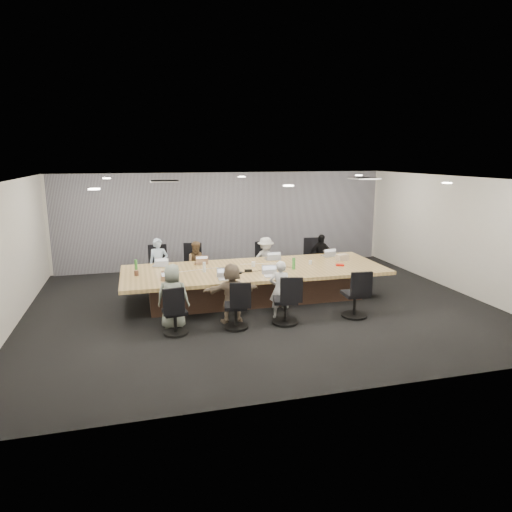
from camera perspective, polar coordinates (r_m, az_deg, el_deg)
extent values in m
cube|color=black|center=(10.27, 0.58, -6.20)|extent=(10.00, 8.00, 0.00)
cube|color=white|center=(9.74, 0.61, 9.61)|extent=(10.00, 8.00, 0.00)
cube|color=beige|center=(13.75, -3.86, 4.55)|extent=(10.00, 0.00, 2.80)
cube|color=beige|center=(6.26, 10.43, -5.26)|extent=(10.00, 0.00, 2.80)
cube|color=beige|center=(9.86, -28.67, -0.10)|extent=(0.00, 8.00, 2.80)
cube|color=beige|center=(12.21, 23.87, 2.51)|extent=(0.00, 8.00, 2.80)
cube|color=gray|center=(13.68, -3.79, 4.51)|extent=(9.80, 0.04, 2.80)
cube|color=#4B3125|center=(10.63, -0.14, -3.68)|extent=(4.80, 1.40, 0.66)
cube|color=tan|center=(10.53, -0.14, -1.75)|extent=(6.00, 2.20, 0.08)
imported|color=#AAC1DD|center=(11.54, -12.07, -1.02)|extent=(0.49, 0.34, 1.30)
cube|color=#B2B2B7|center=(10.98, -11.94, -1.16)|extent=(0.36, 0.29, 0.02)
imported|color=brown|center=(11.63, -7.31, -1.04)|extent=(0.59, 0.47, 1.18)
cube|color=#8C6647|center=(11.07, -6.95, -0.88)|extent=(0.32, 0.24, 0.02)
imported|color=#B0B0B0|center=(11.99, 1.21, -0.49)|extent=(0.84, 0.58, 1.20)
cube|color=#B2B2B7|center=(11.44, 1.98, -0.36)|extent=(0.36, 0.25, 0.02)
imported|color=black|center=(12.49, 8.05, -0.05)|extent=(0.71, 0.30, 1.21)
cube|color=#B2B2B7|center=(11.97, 9.08, 0.07)|extent=(0.40, 0.32, 0.02)
imported|color=gray|center=(8.95, -10.35, -4.98)|extent=(0.70, 0.54, 1.27)
cube|color=#8C6647|center=(9.44, -10.65, -3.34)|extent=(0.32, 0.26, 0.02)
imported|color=#7D6A56|center=(9.11, -3.03, -4.63)|extent=(1.13, 0.36, 1.22)
cube|color=#B2B2B7|center=(9.59, -3.72, -2.90)|extent=(0.34, 0.25, 0.02)
imported|color=silver|center=(9.35, 3.01, -4.20)|extent=(0.49, 0.38, 1.21)
cube|color=#B2B2B7|center=(9.82, 2.04, -2.51)|extent=(0.36, 0.26, 0.02)
cylinder|color=green|center=(10.74, -14.77, -1.04)|extent=(0.08, 0.08, 0.23)
cylinder|color=green|center=(10.43, 4.74, -0.94)|extent=(0.08, 0.08, 0.27)
cylinder|color=silver|center=(10.22, -6.48, -1.38)|extent=(0.07, 0.07, 0.23)
cylinder|color=white|center=(10.68, -0.33, -1.02)|extent=(0.09, 0.09, 0.11)
cylinder|color=white|center=(10.96, 6.81, -0.80)|extent=(0.10, 0.10, 0.09)
cylinder|color=brown|center=(10.20, -14.73, -2.08)|extent=(0.11, 0.11, 0.11)
cube|color=black|center=(10.07, -2.17, -2.09)|extent=(0.18, 0.15, 0.03)
cube|color=black|center=(10.84, 3.06, -1.05)|extent=(0.19, 0.15, 0.03)
cube|color=black|center=(10.17, -0.97, -1.85)|extent=(0.17, 0.07, 0.06)
cube|color=#BFA98F|center=(11.50, 10.72, -0.16)|extent=(0.30, 0.22, 0.15)
cube|color=red|center=(10.93, 10.44, -1.10)|extent=(0.22, 0.18, 0.04)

